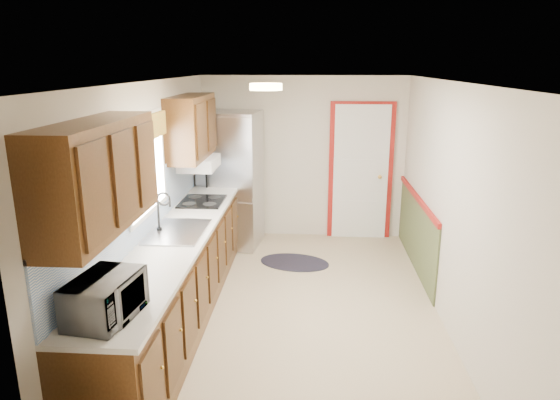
# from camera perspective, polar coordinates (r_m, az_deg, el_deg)

# --- Properties ---
(room_shell) EXTENTS (3.20, 5.20, 2.52)m
(room_shell) POSITION_cam_1_polar(r_m,az_deg,el_deg) (5.03, 2.09, -0.43)
(room_shell) COLOR tan
(room_shell) RESTS_ON ground
(kitchen_run) EXTENTS (0.63, 4.00, 2.20)m
(kitchen_run) POSITION_cam_1_polar(r_m,az_deg,el_deg) (5.06, -12.24, -5.32)
(kitchen_run) COLOR #3E230E
(kitchen_run) RESTS_ON ground
(back_wall_trim) EXTENTS (1.12, 2.30, 2.08)m
(back_wall_trim) POSITION_cam_1_polar(r_m,az_deg,el_deg) (7.29, 10.44, 1.81)
(back_wall_trim) COLOR maroon
(back_wall_trim) RESTS_ON ground
(ceiling_fixture) EXTENTS (0.30, 0.30, 0.06)m
(ceiling_fixture) POSITION_cam_1_polar(r_m,az_deg,el_deg) (4.66, -1.63, 12.81)
(ceiling_fixture) COLOR #FFD88C
(ceiling_fixture) RESTS_ON room_shell
(microwave) EXTENTS (0.36, 0.56, 0.36)m
(microwave) POSITION_cam_1_polar(r_m,az_deg,el_deg) (3.49, -19.40, -10.07)
(microwave) COLOR white
(microwave) RESTS_ON kitchen_run
(refrigerator) EXTENTS (0.88, 0.84, 1.92)m
(refrigerator) POSITION_cam_1_polar(r_m,az_deg,el_deg) (7.16, -5.60, 2.35)
(refrigerator) COLOR #B7B7BC
(refrigerator) RESTS_ON ground
(rug) EXTENTS (1.03, 0.79, 0.01)m
(rug) POSITION_cam_1_polar(r_m,az_deg,el_deg) (6.69, 1.67, -7.13)
(rug) COLOR black
(rug) RESTS_ON ground
(cooktop) EXTENTS (0.51, 0.61, 0.02)m
(cooktop) POSITION_cam_1_polar(r_m,az_deg,el_deg) (6.11, -8.88, -0.15)
(cooktop) COLOR black
(cooktop) RESTS_ON kitchen_run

